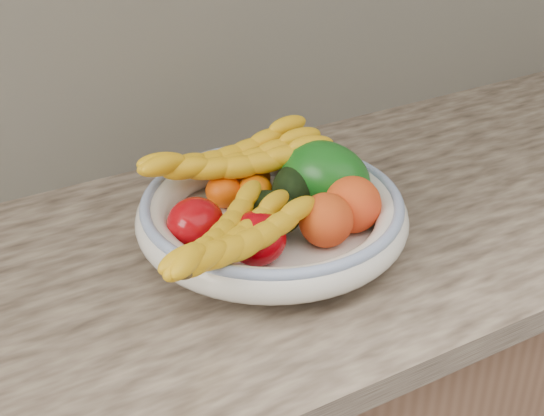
{
  "coord_description": "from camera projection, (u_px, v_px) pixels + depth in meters",
  "views": [
    {
      "loc": [
        -0.46,
        0.85,
        1.51
      ],
      "look_at": [
        0.0,
        1.66,
        0.96
      ],
      "focal_mm": 50.0,
      "sensor_mm": 36.0,
      "label": 1
    }
  ],
  "objects": [
    {
      "name": "fruit_bowl",
      "position": [
        272.0,
        215.0,
        1.08
      ],
      "size": [
        0.39,
        0.39,
        0.08
      ],
      "color": "silver",
      "rests_on": "kitchen_counter"
    },
    {
      "name": "clementine_back_left",
      "position": [
        224.0,
        191.0,
        1.13
      ],
      "size": [
        0.07,
        0.07,
        0.05
      ],
      "primitive_type": "ellipsoid",
      "rotation": [
        0.0,
        0.0,
        0.3
      ],
      "color": "#FF5A05",
      "rests_on": "fruit_bowl"
    },
    {
      "name": "clementine_back_right",
      "position": [
        253.0,
        178.0,
        1.17
      ],
      "size": [
        0.07,
        0.07,
        0.05
      ],
      "primitive_type": "ellipsoid",
      "rotation": [
        0.0,
        0.0,
        -0.39
      ],
      "color": "#FF6305",
      "rests_on": "fruit_bowl"
    },
    {
      "name": "clementine_back_mid",
      "position": [
        255.0,
        191.0,
        1.13
      ],
      "size": [
        0.07,
        0.07,
        0.05
      ],
      "primitive_type": "ellipsoid",
      "rotation": [
        0.0,
        0.0,
        0.4
      ],
      "color": "orange",
      "rests_on": "fruit_bowl"
    },
    {
      "name": "tomato_left",
      "position": [
        196.0,
        224.0,
        1.04
      ],
      "size": [
        0.09,
        0.09,
        0.07
      ],
      "primitive_type": "ellipsoid",
      "rotation": [
        0.0,
        0.0,
        -0.18
      ],
      "color": "#A0050B",
      "rests_on": "fruit_bowl"
    },
    {
      "name": "tomato_near_left",
      "position": [
        257.0,
        238.0,
        1.01
      ],
      "size": [
        0.1,
        0.1,
        0.07
      ],
      "primitive_type": "ellipsoid",
      "rotation": [
        0.0,
        0.0,
        0.3
      ],
      "color": "#9D0008",
      "rests_on": "fruit_bowl"
    },
    {
      "name": "avocado_center",
      "position": [
        270.0,
        213.0,
        1.06
      ],
      "size": [
        0.1,
        0.11,
        0.06
      ],
      "primitive_type": "ellipsoid",
      "rotation": [
        0.0,
        0.0,
        0.62
      ],
      "color": "black",
      "rests_on": "fruit_bowl"
    },
    {
      "name": "avocado_right",
      "position": [
        295.0,
        187.0,
        1.12
      ],
      "size": [
        0.12,
        0.12,
        0.07
      ],
      "primitive_type": "ellipsoid",
      "rotation": [
        0.0,
        0.0,
        -0.79
      ],
      "color": "black",
      "rests_on": "fruit_bowl"
    },
    {
      "name": "green_mango",
      "position": [
        323.0,
        176.0,
        1.13
      ],
      "size": [
        0.18,
        0.19,
        0.13
      ],
      "primitive_type": "ellipsoid",
      "rotation": [
        0.0,
        0.31,
        0.46
      ],
      "color": "#0E4F10",
      "rests_on": "fruit_bowl"
    },
    {
      "name": "peach_front",
      "position": [
        326.0,
        220.0,
        1.04
      ],
      "size": [
        0.08,
        0.08,
        0.08
      ],
      "primitive_type": "ellipsoid",
      "rotation": [
        0.0,
        0.0,
        0.08
      ],
      "color": "orange",
      "rests_on": "fruit_bowl"
    },
    {
      "name": "peach_right",
      "position": [
        353.0,
        205.0,
        1.07
      ],
      "size": [
        0.09,
        0.09,
        0.08
      ],
      "primitive_type": "ellipsoid",
      "rotation": [
        0.0,
        0.0,
        -0.11
      ],
      "color": "orange",
      "rests_on": "fruit_bowl"
    },
    {
      "name": "banana_bunch_back",
      "position": [
        233.0,
        165.0,
        1.13
      ],
      "size": [
        0.31,
        0.13,
        0.09
      ],
      "primitive_type": null,
      "rotation": [
        0.0,
        0.0,
        -0.07
      ],
      "color": "yellow",
      "rests_on": "fruit_bowl"
    },
    {
      "name": "banana_bunch_front",
      "position": [
        233.0,
        243.0,
        0.96
      ],
      "size": [
        0.3,
        0.24,
        0.08
      ],
      "primitive_type": null,
      "rotation": [
        0.0,
        0.0,
        0.51
      ],
      "color": "#EAAF13",
      "rests_on": "fruit_bowl"
    }
  ]
}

